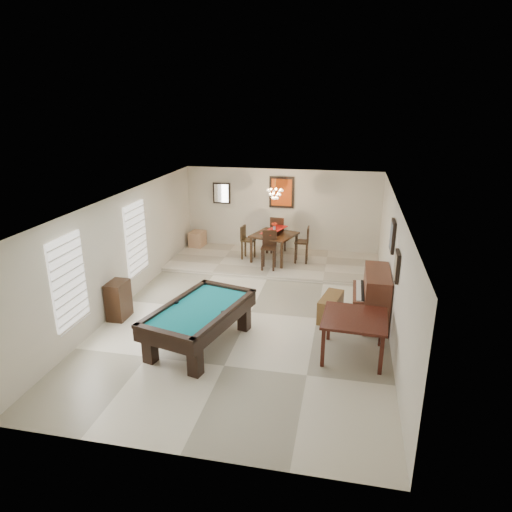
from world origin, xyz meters
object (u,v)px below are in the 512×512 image
(dining_table, at_px, (274,245))
(flower_vase, at_px, (274,226))
(dining_chair_west, at_px, (248,243))
(chandelier, at_px, (275,190))
(upright_piano, at_px, (369,297))
(piano_bench, at_px, (331,307))
(pool_table, at_px, (200,326))
(square_table, at_px, (353,336))
(apothecary_chest, at_px, (118,300))
(dining_chair_east, at_px, (302,245))
(dining_chair_north, at_px, (278,234))
(corner_bench, at_px, (197,239))
(dining_chair_south, at_px, (269,251))

(dining_table, distance_m, flower_vase, 0.57)
(dining_chair_west, relative_size, chandelier, 1.63)
(upright_piano, xyz_separation_m, piano_bench, (-0.81, 0.01, -0.32))
(piano_bench, bearing_deg, upright_piano, -1.03)
(chandelier, bearing_deg, pool_table, -97.85)
(square_table, relative_size, apothecary_chest, 1.38)
(dining_chair_east, bearing_deg, chandelier, -86.06)
(dining_chair_east, bearing_deg, apothecary_chest, -43.00)
(dining_chair_north, relative_size, chandelier, 1.90)
(flower_vase, height_order, dining_chair_west, flower_vase)
(dining_chair_north, bearing_deg, piano_bench, 121.67)
(dining_table, relative_size, flower_vase, 5.01)
(dining_chair_north, bearing_deg, upright_piano, 130.53)
(square_table, relative_size, piano_bench, 1.25)
(pool_table, relative_size, flower_vase, 10.58)
(dining_chair_west, bearing_deg, chandelier, -88.90)
(corner_bench, bearing_deg, pool_table, -70.89)
(flower_vase, bearing_deg, dining_chair_south, -92.48)
(corner_bench, bearing_deg, apothecary_chest, -91.53)
(upright_piano, xyz_separation_m, chandelier, (-2.59, 3.13, 1.62))
(piano_bench, bearing_deg, apothecary_chest, -168.46)
(piano_bench, bearing_deg, dining_chair_west, 128.80)
(upright_piano, distance_m, dining_chair_east, 3.69)
(dining_table, xyz_separation_m, dining_chair_east, (0.79, 0.03, 0.06))
(square_table, xyz_separation_m, dining_chair_south, (-2.32, 3.95, 0.25))
(piano_bench, distance_m, apothecary_chest, 4.66)
(dining_chair_north, distance_m, dining_chair_east, 1.08)
(pool_table, xyz_separation_m, upright_piano, (3.25, 1.67, 0.19))
(dining_chair_north, relative_size, dining_chair_east, 1.09)
(corner_bench, height_order, chandelier, chandelier)
(upright_piano, bearing_deg, dining_chair_east, 119.41)
(apothecary_chest, bearing_deg, piano_bench, 11.54)
(dining_chair_east, xyz_separation_m, corner_bench, (-3.43, 0.85, -0.29))
(square_table, distance_m, dining_chair_south, 4.58)
(piano_bench, xyz_separation_m, dining_chair_north, (-1.79, 3.93, 0.43))
(dining_chair_south, bearing_deg, apothecary_chest, -131.76)
(dining_chair_south, bearing_deg, flower_vase, 84.75)
(dining_chair_east, relative_size, corner_bench, 1.99)
(apothecary_chest, distance_m, flower_vase, 5.00)
(piano_bench, relative_size, dining_chair_south, 0.88)
(dining_chair_west, height_order, chandelier, chandelier)
(pool_table, height_order, corner_bench, pool_table)
(pool_table, bearing_deg, chandelier, 96.33)
(dining_chair_west, bearing_deg, dining_table, -84.63)
(dining_chair_north, height_order, dining_chair_west, dining_chair_north)
(dining_chair_west, height_order, dining_chair_east, dining_chair_east)
(pool_table, relative_size, square_table, 2.03)
(apothecary_chest, height_order, corner_bench, apothecary_chest)
(square_table, xyz_separation_m, apothecary_chest, (-5.05, 0.57, 0.02))
(dining_chair_north, bearing_deg, dining_chair_south, 95.78)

